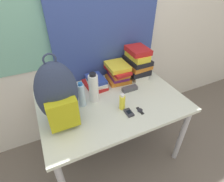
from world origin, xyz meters
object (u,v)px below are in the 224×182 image
(book_stack_left, at_px, (96,82))
(cell_phone, at_px, (129,113))
(book_stack_right, at_px, (137,63))
(backpack, at_px, (58,95))
(sunscreen_bottle, at_px, (122,102))
(wristwatch, at_px, (140,110))
(sunglasses_case, at_px, (130,89))
(water_bottle, at_px, (82,95))
(book_stack_center, at_px, (118,72))
(sports_bottle, at_px, (94,88))

(book_stack_left, distance_m, cell_phone, 0.49)
(book_stack_right, bearing_deg, backpack, -159.11)
(sunscreen_bottle, xyz_separation_m, wristwatch, (0.12, -0.09, -0.06))
(wristwatch, bearing_deg, sunglasses_case, 76.91)
(sunscreen_bottle, bearing_deg, wristwatch, -38.24)
(cell_phone, bearing_deg, sunscreen_bottle, 104.47)
(water_bottle, height_order, sunglasses_case, water_bottle)
(cell_phone, bearing_deg, book_stack_center, 73.84)
(backpack, height_order, book_stack_right, backpack)
(water_bottle, relative_size, sports_bottle, 0.83)
(backpack, distance_m, cell_phone, 0.57)
(book_stack_right, xyz_separation_m, water_bottle, (-0.66, -0.22, -0.05))
(book_stack_center, relative_size, book_stack_right, 0.93)
(book_stack_left, height_order, book_stack_center, book_stack_center)
(backpack, xyz_separation_m, sunglasses_case, (0.66, 0.12, -0.22))
(book_stack_left, distance_m, book_stack_center, 0.25)
(sunscreen_bottle, bearing_deg, cell_phone, -75.53)
(sunscreen_bottle, bearing_deg, book_stack_left, 101.67)
(book_stack_right, height_order, wristwatch, book_stack_right)
(book_stack_left, bearing_deg, cell_phone, -77.86)
(book_stack_center, height_order, cell_phone, book_stack_center)
(cell_phone, xyz_separation_m, wristwatch, (0.10, -0.01, -0.00))
(book_stack_right, relative_size, sunglasses_case, 2.08)
(book_stack_right, bearing_deg, book_stack_center, 179.14)
(cell_phone, bearing_deg, wristwatch, -7.49)
(book_stack_left, xyz_separation_m, wristwatch, (0.20, -0.49, -0.04))
(sports_bottle, distance_m, wristwatch, 0.43)
(wristwatch, bearing_deg, sunscreen_bottle, 141.76)
(book_stack_left, distance_m, sunglasses_case, 0.34)
(book_stack_right, relative_size, water_bottle, 1.38)
(book_stack_left, height_order, sports_bottle, sports_bottle)
(sports_bottle, height_order, wristwatch, sports_bottle)
(book_stack_right, xyz_separation_m, sports_bottle, (-0.55, -0.21, -0.02))
(book_stack_center, relative_size, sunscreen_bottle, 2.01)
(book_stack_center, distance_m, book_stack_right, 0.23)
(backpack, height_order, book_stack_center, backpack)
(water_bottle, bearing_deg, book_stack_right, 18.64)
(backpack, xyz_separation_m, sunscreen_bottle, (0.47, -0.08, -0.17))
(backpack, distance_m, sunscreen_bottle, 0.51)
(wristwatch, bearing_deg, backpack, 164.08)
(book_stack_right, bearing_deg, sunglasses_case, -133.42)
(book_stack_left, relative_size, cell_phone, 2.99)
(book_stack_left, bearing_deg, sports_bottle, -113.50)
(book_stack_center, distance_m, water_bottle, 0.50)
(cell_phone, bearing_deg, water_bottle, 139.89)
(wristwatch, bearing_deg, sports_bottle, 135.14)
(sports_bottle, bearing_deg, cell_phone, -55.13)
(sports_bottle, bearing_deg, water_bottle, -170.64)
(sports_bottle, height_order, sunglasses_case, sports_bottle)
(sports_bottle, bearing_deg, wristwatch, -44.86)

